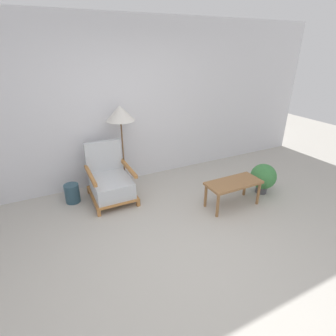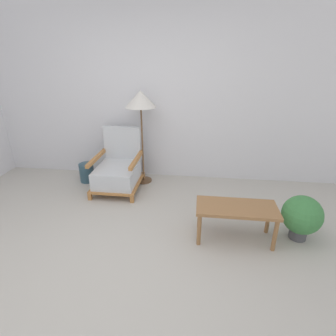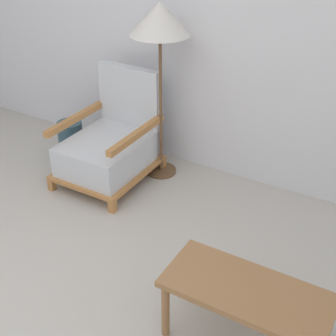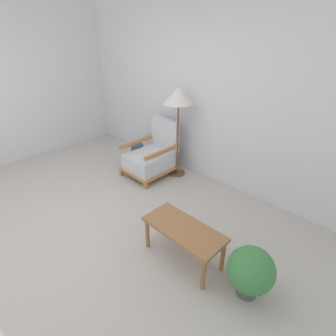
# 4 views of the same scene
# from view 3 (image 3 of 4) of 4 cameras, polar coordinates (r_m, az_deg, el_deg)

# --- Properties ---
(wall_back) EXTENTS (8.00, 0.06, 2.70)m
(wall_back) POSITION_cam_3_polar(r_m,az_deg,el_deg) (3.73, 3.25, 19.27)
(wall_back) COLOR silver
(wall_back) RESTS_ON ground_plane
(armchair) EXTENTS (0.65, 0.78, 0.87)m
(armchair) POSITION_cam_3_polar(r_m,az_deg,el_deg) (3.85, -7.04, 2.79)
(armchair) COLOR #B2753D
(armchair) RESTS_ON ground_plane
(floor_lamp) EXTENTS (0.45, 0.45, 1.42)m
(floor_lamp) POSITION_cam_3_polar(r_m,az_deg,el_deg) (3.55, -0.99, 16.97)
(floor_lamp) COLOR brown
(floor_lamp) RESTS_ON ground_plane
(coffee_table) EXTENTS (0.84, 0.38, 0.40)m
(coffee_table) POSITION_cam_3_polar(r_m,az_deg,el_deg) (2.46, 9.52, -15.24)
(coffee_table) COLOR olive
(coffee_table) RESTS_ON ground_plane
(vase) EXTENTS (0.23, 0.23, 0.30)m
(vase) POSITION_cam_3_polar(r_m,az_deg,el_deg) (4.37, -11.78, 3.68)
(vase) COLOR #2D4C5B
(vase) RESTS_ON ground_plane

